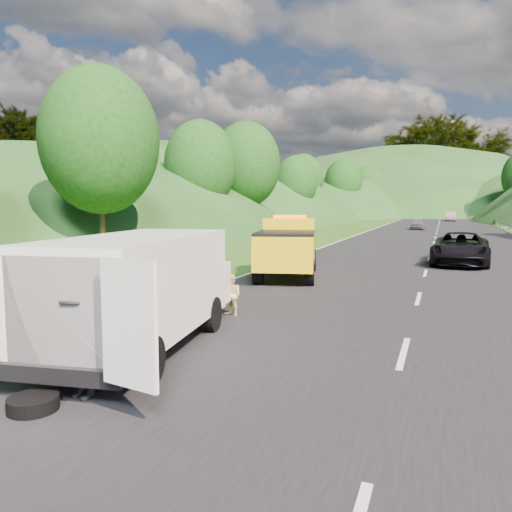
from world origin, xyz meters
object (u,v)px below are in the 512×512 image
at_px(tow_truck, 288,247).
at_px(child, 232,316).
at_px(suitcase, 118,292).
at_px(woman, 165,307).
at_px(worker, 82,399).
at_px(spare_tire, 34,412).
at_px(white_van, 141,286).
at_px(passing_suv, 460,265).

bearing_deg(tow_truck, child, -97.43).
bearing_deg(suitcase, woman, -4.41).
relative_size(worker, spare_tire, 2.46).
bearing_deg(spare_tire, child, 87.75).
distance_m(worker, suitcase, 7.59).
distance_m(woman, suitcase, 1.72).
distance_m(suitcase, spare_tire, 7.97).
bearing_deg(white_van, suitcase, 122.67).
height_order(child, suitcase, suitcase).
distance_m(tow_truck, white_van, 10.56).
height_order(tow_truck, white_van, tow_truck).
bearing_deg(passing_suv, worker, -103.30).
height_order(child, spare_tire, child).
bearing_deg(woman, passing_suv, -52.90).
xyz_separation_m(tow_truck, white_van, (0.19, -10.56, 0.10)).
height_order(woman, spare_tire, woman).
bearing_deg(woman, white_van, -177.17).
height_order(woman, worker, worker).
xyz_separation_m(white_van, spare_tire, (0.25, -3.12, -1.30)).
height_order(tow_truck, woman, tow_truck).
bearing_deg(woman, spare_tire, 174.12).
distance_m(worker, spare_tire, 0.70).
xyz_separation_m(woman, spare_tire, (2.01, -6.92, 0.00)).
bearing_deg(passing_suv, tow_truck, -130.73).
xyz_separation_m(child, suitcase, (-3.95, 0.57, 0.32)).
bearing_deg(child, spare_tire, -67.28).
xyz_separation_m(white_van, passing_suv, (6.39, 17.46, -1.30)).
relative_size(child, worker, 0.63).
distance_m(white_van, spare_tire, 3.39).
relative_size(woman, suitcase, 2.57).
xyz_separation_m(white_van, worker, (0.57, -2.50, -1.30)).
distance_m(tow_truck, child, 7.34).
bearing_deg(worker, suitcase, 131.49).
relative_size(suitcase, passing_suv, 0.11).
relative_size(tow_truck, spare_tire, 8.58).
bearing_deg(worker, spare_tire, -108.41).
bearing_deg(spare_tire, tow_truck, 91.83).
distance_m(woman, child, 2.31).
bearing_deg(white_van, child, 72.94).
bearing_deg(white_van, worker, -85.63).
height_order(suitcase, spare_tire, suitcase).
bearing_deg(suitcase, spare_tire, -62.36).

